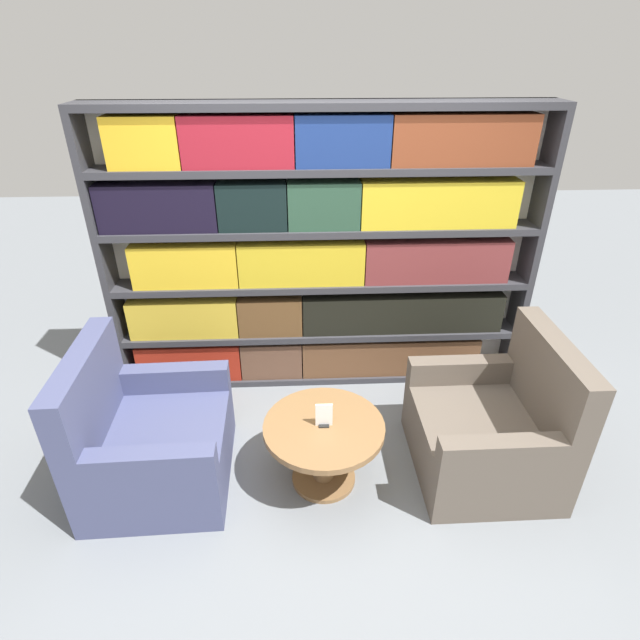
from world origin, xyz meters
name	(u,v)px	position (x,y,z in m)	size (l,w,h in m)	color
ground_plane	(331,490)	(0.00, 0.00, 0.00)	(14.00, 14.00, 0.00)	slate
bookshelf	(319,257)	(-0.02, 1.26, 1.07)	(3.21, 0.30, 2.15)	silver
armchair_left	(150,441)	(-1.13, 0.17, 0.31)	(0.87, 0.93, 0.95)	#42476B
armchair_right	(492,430)	(1.04, 0.17, 0.31)	(0.85, 0.92, 0.95)	brown
coffee_table	(324,441)	(-0.04, 0.09, 0.33)	(0.74, 0.74, 0.46)	brown
table_sign	(324,416)	(-0.04, 0.09, 0.52)	(0.10, 0.06, 0.16)	black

